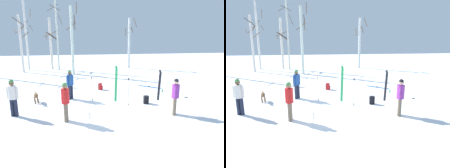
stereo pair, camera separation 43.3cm
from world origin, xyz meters
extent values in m
plane|color=white|center=(0.00, 0.00, 0.00)|extent=(60.00, 60.00, 0.00)
cylinder|color=#1E2338|center=(-2.03, 2.36, 0.41)|extent=(0.16, 0.16, 0.82)
cylinder|color=#1E2338|center=(-1.91, 2.49, 0.41)|extent=(0.16, 0.16, 0.82)
cylinder|color=#1E478C|center=(-1.97, 2.43, 1.13)|extent=(0.34, 0.34, 0.62)
sphere|color=brown|center=(-1.97, 2.43, 1.55)|extent=(0.22, 0.22, 0.22)
sphere|color=#4C8C4C|center=(-1.97, 2.43, 1.61)|extent=(0.21, 0.21, 0.21)
cylinder|color=#1E478C|center=(-2.11, 2.27, 1.11)|extent=(0.10, 0.10, 0.56)
cylinder|color=#1E478C|center=(-1.83, 2.58, 1.11)|extent=(0.10, 0.10, 0.56)
cylinder|color=#72604C|center=(-2.05, -0.80, 0.41)|extent=(0.16, 0.16, 0.82)
cylinder|color=#72604C|center=(-2.03, -0.62, 0.41)|extent=(0.16, 0.16, 0.82)
cylinder|color=red|center=(-2.04, -0.71, 1.13)|extent=(0.34, 0.34, 0.62)
sphere|color=#997051|center=(-2.04, -0.71, 1.55)|extent=(0.22, 0.22, 0.22)
sphere|color=#4C8C4C|center=(-2.04, -0.71, 1.61)|extent=(0.21, 0.21, 0.21)
cylinder|color=red|center=(-2.06, -0.92, 1.11)|extent=(0.10, 0.10, 0.56)
cylinder|color=red|center=(-2.02, -0.50, 1.11)|extent=(0.10, 0.10, 0.56)
cylinder|color=#1E2338|center=(-4.32, 0.22, 0.41)|extent=(0.16, 0.16, 0.82)
cylinder|color=#1E2338|center=(-4.50, 0.25, 0.41)|extent=(0.16, 0.16, 0.82)
cylinder|color=silver|center=(-4.41, 0.24, 1.13)|extent=(0.34, 0.34, 0.62)
sphere|color=brown|center=(-4.41, 0.24, 1.55)|extent=(0.22, 0.22, 0.22)
sphere|color=#4C8C4C|center=(-4.41, 0.24, 1.61)|extent=(0.21, 0.21, 0.21)
cylinder|color=silver|center=(-4.20, 0.20, 1.11)|extent=(0.10, 0.10, 0.56)
cylinder|color=silver|center=(-4.61, 0.28, 1.11)|extent=(0.10, 0.10, 0.56)
cylinder|color=#72604C|center=(2.93, -0.65, 0.41)|extent=(0.16, 0.16, 0.82)
cylinder|color=#72604C|center=(2.84, -0.81, 0.41)|extent=(0.16, 0.16, 0.82)
cylinder|color=purple|center=(2.89, -0.73, 1.13)|extent=(0.34, 0.34, 0.62)
sphere|color=beige|center=(2.89, -0.73, 1.55)|extent=(0.22, 0.22, 0.22)
sphere|color=black|center=(2.89, -0.73, 1.61)|extent=(0.21, 0.21, 0.21)
cylinder|color=purple|center=(2.99, -0.55, 1.11)|extent=(0.10, 0.10, 0.56)
cylinder|color=purple|center=(2.79, -0.92, 1.11)|extent=(0.10, 0.10, 0.56)
ellipsoid|color=brown|center=(-3.81, 2.08, 0.41)|extent=(0.38, 0.64, 0.26)
sphere|color=brown|center=(-3.72, 1.76, 0.48)|extent=(0.18, 0.18, 0.18)
ellipsoid|color=brown|center=(-3.70, 1.70, 0.46)|extent=(0.09, 0.11, 0.06)
cylinder|color=brown|center=(-3.91, 2.42, 0.49)|extent=(0.09, 0.19, 0.17)
cylinder|color=brown|center=(-3.69, 1.91, 0.14)|extent=(0.07, 0.07, 0.28)
cylinder|color=brown|center=(-3.83, 1.87, 0.14)|extent=(0.07, 0.07, 0.28)
cylinder|color=brown|center=(-3.79, 2.29, 0.14)|extent=(0.07, 0.07, 0.28)
cylinder|color=brown|center=(-3.94, 2.25, 0.14)|extent=(0.07, 0.07, 0.28)
cube|color=green|center=(0.57, 1.58, 0.96)|extent=(0.12, 0.07, 1.93)
cube|color=green|center=(0.57, 1.58, 1.96)|extent=(0.06, 0.04, 0.10)
cube|color=green|center=(0.52, 1.61, 0.96)|extent=(0.12, 0.07, 1.93)
cube|color=green|center=(0.52, 1.61, 1.96)|extent=(0.06, 0.04, 0.10)
cube|color=black|center=(3.00, 1.39, 0.83)|extent=(0.11, 0.12, 1.66)
cube|color=black|center=(3.00, 1.39, 1.70)|extent=(0.05, 0.06, 0.10)
cube|color=black|center=(2.96, 1.44, 0.83)|extent=(0.11, 0.12, 1.66)
cube|color=black|center=(2.96, 1.44, 1.70)|extent=(0.05, 0.06, 0.10)
cube|color=white|center=(4.72, 1.65, 0.01)|extent=(0.36, 1.93, 0.02)
cube|color=#333338|center=(4.71, 1.60, 0.03)|extent=(0.08, 0.13, 0.03)
cube|color=white|center=(4.82, 1.64, 0.01)|extent=(0.36, 1.93, 0.02)
cube|color=#333338|center=(4.81, 1.59, 0.03)|extent=(0.08, 0.13, 0.03)
cube|color=blue|center=(3.54, 4.45, 0.01)|extent=(1.33, 1.14, 0.02)
cube|color=#333338|center=(3.50, 4.48, 0.03)|extent=(0.13, 0.13, 0.03)
cube|color=blue|center=(3.47, 4.37, 0.01)|extent=(1.33, 1.14, 0.02)
cube|color=#333338|center=(3.44, 4.40, 0.03)|extent=(0.13, 0.13, 0.03)
cylinder|color=#B2B2BC|center=(-0.76, 2.02, 0.63)|extent=(0.02, 0.10, 1.26)
cylinder|color=black|center=(-0.76, 2.02, 1.31)|extent=(0.04, 0.04, 0.10)
cylinder|color=black|center=(-0.76, 2.02, 0.07)|extent=(0.07, 0.07, 0.01)
cylinder|color=#B2B2BC|center=(-0.76, 1.91, 0.63)|extent=(0.02, 0.10, 1.26)
cylinder|color=black|center=(-0.76, 1.91, 1.31)|extent=(0.04, 0.04, 0.10)
cylinder|color=black|center=(-0.76, 1.91, 0.07)|extent=(0.07, 0.07, 0.01)
cylinder|color=#B2B2BC|center=(1.06, 0.85, 0.69)|extent=(0.02, 0.10, 1.38)
cylinder|color=black|center=(1.06, 0.85, 1.43)|extent=(0.04, 0.04, 0.10)
cylinder|color=black|center=(1.06, 0.85, 0.07)|extent=(0.07, 0.07, 0.01)
cylinder|color=#B2B2BC|center=(1.06, 0.75, 0.69)|extent=(0.02, 0.10, 1.38)
cylinder|color=black|center=(1.06, 0.75, 1.43)|extent=(0.04, 0.04, 0.10)
cylinder|color=black|center=(1.06, 0.75, 0.07)|extent=(0.07, 0.07, 0.01)
cube|color=red|center=(-0.06, 4.26, 0.22)|extent=(0.27, 0.31, 0.44)
cube|color=red|center=(0.07, 4.22, 0.15)|extent=(0.12, 0.20, 0.20)
cube|color=black|center=(-0.19, 4.22, 0.22)|extent=(0.03, 0.04, 0.37)
cube|color=black|center=(-0.15, 4.36, 0.22)|extent=(0.03, 0.04, 0.37)
cube|color=black|center=(2.09, 0.96, 0.22)|extent=(0.27, 0.21, 0.44)
cube|color=black|center=(2.09, 1.09, 0.15)|extent=(0.20, 0.07, 0.20)
cube|color=black|center=(2.15, 0.85, 0.22)|extent=(0.04, 0.03, 0.37)
cube|color=black|center=(2.01, 0.85, 0.22)|extent=(0.04, 0.03, 0.37)
cylinder|color=silver|center=(-1.03, -0.63, 0.13)|extent=(0.06, 0.06, 0.26)
cylinder|color=black|center=(-1.03, -0.63, 0.27)|extent=(0.04, 0.04, 0.02)
cylinder|color=green|center=(3.86, 2.98, 0.10)|extent=(0.07, 0.07, 0.19)
cylinder|color=black|center=(3.86, 2.98, 0.21)|extent=(0.05, 0.05, 0.02)
cylinder|color=silver|center=(-6.95, 12.14, 2.77)|extent=(0.22, 0.22, 5.53)
cylinder|color=brown|center=(-6.69, 12.62, 3.58)|extent=(1.01, 0.60, 0.69)
cylinder|color=brown|center=(-6.97, 12.51, 4.21)|extent=(0.79, 0.12, 0.76)
cylinder|color=brown|center=(-7.37, 11.95, 4.00)|extent=(0.46, 0.91, 0.45)
cylinder|color=brown|center=(-6.92, 11.71, 4.89)|extent=(0.93, 0.14, 0.71)
cylinder|color=silver|center=(-6.73, 13.62, 3.52)|extent=(0.20, 0.20, 7.05)
cylinder|color=brown|center=(-6.18, 13.78, 5.77)|extent=(0.41, 1.16, 0.70)
cylinder|color=brown|center=(-6.17, 13.61, 4.34)|extent=(0.08, 1.14, 0.55)
cylinder|color=brown|center=(-6.98, 14.02, 4.57)|extent=(0.90, 0.60, 1.28)
cylinder|color=silver|center=(-4.35, 13.78, 2.70)|extent=(0.25, 0.25, 5.40)
cylinder|color=brown|center=(-4.11, 13.34, 3.57)|extent=(0.96, 0.59, 0.74)
cylinder|color=brown|center=(-4.35, 14.49, 3.78)|extent=(1.46, 0.09, 0.72)
cylinder|color=brown|center=(-4.78, 13.66, 3.45)|extent=(0.32, 0.91, 0.49)
cylinder|color=brown|center=(-4.18, 13.26, 3.54)|extent=(1.11, 0.44, 0.89)
cylinder|color=silver|center=(-3.59, 13.26, 3.73)|extent=(0.17, 0.17, 7.47)
cylinder|color=brown|center=(-3.61, 12.77, 6.27)|extent=(1.03, 0.09, 0.60)
cylinder|color=brown|center=(-3.96, 13.76, 6.38)|extent=(1.06, 0.80, 0.82)
cylinder|color=brown|center=(-3.18, 13.11, 5.18)|extent=(0.38, 0.89, 1.05)
cylinder|color=silver|center=(-1.99, 10.18, 3.08)|extent=(0.24, 0.24, 6.16)
cylinder|color=brown|center=(-1.72, 10.15, 4.44)|extent=(0.15, 0.62, 0.73)
cylinder|color=brown|center=(-1.48, 10.20, 5.94)|extent=(0.13, 1.07, 0.88)
cylinder|color=brown|center=(-1.69, 10.15, 4.99)|extent=(0.15, 0.66, 0.78)
cylinder|color=brown|center=(-2.12, 10.51, 4.35)|extent=(0.75, 0.35, 0.59)
cylinder|color=silver|center=(4.13, 13.26, 2.73)|extent=(0.25, 0.25, 5.45)
cylinder|color=brown|center=(4.67, 12.95, 4.94)|extent=(0.73, 1.18, 0.87)
cylinder|color=brown|center=(3.70, 13.34, 3.99)|extent=(0.26, 0.92, 0.87)
cylinder|color=brown|center=(4.36, 13.09, 4.23)|extent=(0.46, 0.58, 0.72)
camera|label=1|loc=(-1.40, -9.07, 3.61)|focal=32.54mm
camera|label=2|loc=(-0.97, -9.13, 3.61)|focal=32.54mm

